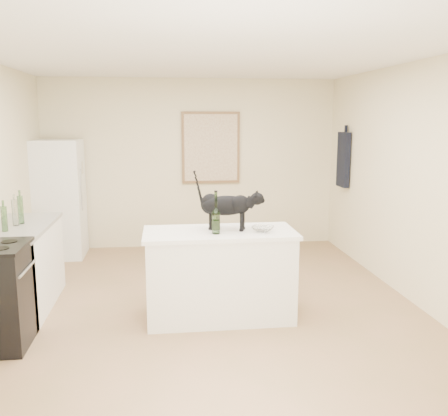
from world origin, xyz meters
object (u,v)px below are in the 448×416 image
(fridge, at_px, (59,199))
(glass_bowl, at_px, (263,229))
(black_cat, at_px, (226,208))
(wine_bottle, at_px, (216,215))

(fridge, height_order, glass_bowl, fridge)
(black_cat, relative_size, glass_bowl, 2.89)
(wine_bottle, bearing_deg, black_cat, 55.15)
(black_cat, height_order, wine_bottle, black_cat)
(fridge, relative_size, black_cat, 2.73)
(wine_bottle, bearing_deg, fridge, 126.93)
(fridge, height_order, black_cat, fridge)
(black_cat, xyz_separation_m, glass_bowl, (0.35, -0.14, -0.19))
(fridge, xyz_separation_m, glass_bowl, (2.47, -2.64, 0.08))
(fridge, distance_m, wine_bottle, 3.34)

